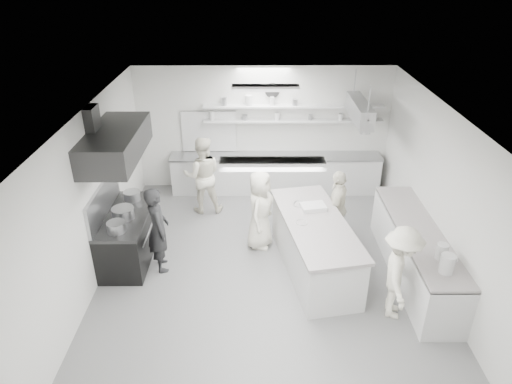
{
  "coord_description": "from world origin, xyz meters",
  "views": [
    {
      "loc": [
        -0.23,
        -6.97,
        5.23
      ],
      "look_at": [
        -0.19,
        0.6,
        1.3
      ],
      "focal_mm": 32.3,
      "sensor_mm": 36.0,
      "label": 1
    }
  ],
  "objects_px": {
    "back_counter": "(275,174)",
    "cook_back": "(203,175)",
    "stove": "(129,237)",
    "right_counter": "(415,254)",
    "cook_stove": "(158,229)",
    "prep_island": "(314,246)"
  },
  "relations": [
    {
      "from": "stove",
      "to": "prep_island",
      "type": "height_order",
      "value": "prep_island"
    },
    {
      "from": "back_counter",
      "to": "right_counter",
      "type": "distance_m",
      "value": 4.13
    },
    {
      "from": "cook_stove",
      "to": "cook_back",
      "type": "relative_size",
      "value": 0.94
    },
    {
      "from": "back_counter",
      "to": "stove",
      "type": "bearing_deg",
      "value": -136.01
    },
    {
      "from": "cook_stove",
      "to": "prep_island",
      "type": "bearing_deg",
      "value": -109.68
    },
    {
      "from": "back_counter",
      "to": "cook_back",
      "type": "distance_m",
      "value": 1.97
    },
    {
      "from": "prep_island",
      "to": "cook_stove",
      "type": "xyz_separation_m",
      "value": [
        -2.82,
        0.06,
        0.34
      ]
    },
    {
      "from": "right_counter",
      "to": "cook_stove",
      "type": "height_order",
      "value": "cook_stove"
    },
    {
      "from": "stove",
      "to": "right_counter",
      "type": "bearing_deg",
      "value": -6.52
    },
    {
      "from": "back_counter",
      "to": "cook_back",
      "type": "bearing_deg",
      "value": -149.66
    },
    {
      "from": "right_counter",
      "to": "cook_back",
      "type": "height_order",
      "value": "cook_back"
    },
    {
      "from": "back_counter",
      "to": "cook_back",
      "type": "relative_size",
      "value": 2.83
    },
    {
      "from": "back_counter",
      "to": "cook_stove",
      "type": "bearing_deg",
      "value": -125.77
    },
    {
      "from": "stove",
      "to": "cook_stove",
      "type": "height_order",
      "value": "cook_stove"
    },
    {
      "from": "stove",
      "to": "cook_back",
      "type": "bearing_deg",
      "value": 55.88
    },
    {
      "from": "stove",
      "to": "cook_stove",
      "type": "distance_m",
      "value": 0.82
    },
    {
      "from": "stove",
      "to": "prep_island",
      "type": "xyz_separation_m",
      "value": [
        3.47,
        -0.38,
        0.03
      ]
    },
    {
      "from": "cook_stove",
      "to": "stove",
      "type": "bearing_deg",
      "value": 44.63
    },
    {
      "from": "right_counter",
      "to": "cook_back",
      "type": "relative_size",
      "value": 1.87
    },
    {
      "from": "back_counter",
      "to": "cook_stove",
      "type": "relative_size",
      "value": 3.03
    },
    {
      "from": "right_counter",
      "to": "cook_back",
      "type": "xyz_separation_m",
      "value": [
        -4.01,
        2.43,
        0.41
      ]
    },
    {
      "from": "stove",
      "to": "cook_stove",
      "type": "bearing_deg",
      "value": -26.84
    }
  ]
}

